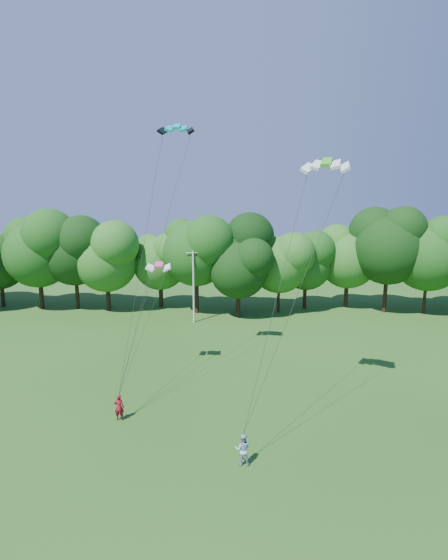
{
  "coord_description": "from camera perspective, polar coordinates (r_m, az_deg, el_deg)",
  "views": [
    {
      "loc": [
        2.69,
        -16.88,
        14.18
      ],
      "look_at": [
        2.13,
        13.0,
        8.41
      ],
      "focal_mm": 28.0,
      "sensor_mm": 36.0,
      "label": 1
    }
  ],
  "objects": [
    {
      "name": "tree_back_center",
      "position": [
        52.95,
        1.91,
        4.07
      ],
      "size": [
        8.65,
        8.65,
        12.59
      ],
      "color": "#311D13",
      "rests_on": "ground"
    },
    {
      "name": "kite_flyer_left",
      "position": [
        29.87,
        -13.54,
        -15.85
      ],
      "size": [
        0.65,
        0.44,
        1.75
      ],
      "primitive_type": "imported",
      "rotation": [
        0.0,
        0.0,
        3.1
      ],
      "color": "maroon",
      "rests_on": "ground"
    },
    {
      "name": "kite_flyer_right",
      "position": [
        25.03,
        2.46,
        -21.2
      ],
      "size": [
        0.89,
        0.71,
        1.74
      ],
      "primitive_type": "imported",
      "rotation": [
        0.0,
        0.0,
        3.08
      ],
      "color": "#A0BCDE",
      "rests_on": "ground"
    },
    {
      "name": "kite_pink",
      "position": [
        34.34,
        -8.54,
        1.98
      ],
      "size": [
        1.98,
        1.03,
        0.38
      ],
      "rotation": [
        0.0,
        0.0,
        0.05
      ],
      "color": "#EB4186",
      "rests_on": "ground"
    },
    {
      "name": "ground",
      "position": [
        22.21,
        -7.01,
        -28.84
      ],
      "size": [
        160.0,
        160.0,
        0.0
      ],
      "primitive_type": "plane",
      "color": "#1E4B14",
      "rests_on": "ground"
    },
    {
      "name": "utility_pole",
      "position": [
        49.16,
        -4.0,
        -0.79
      ],
      "size": [
        1.64,
        0.21,
        8.21
      ],
      "rotation": [
        0.0,
        0.0,
        -0.0
      ],
      "color": "beige",
      "rests_on": "ground"
    },
    {
      "name": "kite_teal",
      "position": [
        34.65,
        -6.23,
        19.31
      ],
      "size": [
        2.64,
        1.22,
        0.58
      ],
      "rotation": [
        0.0,
        0.0,
        -0.02
      ],
      "color": "#05AFAD",
      "rests_on": "ground"
    },
    {
      "name": "kite_green",
      "position": [
        28.23,
        13.24,
        14.77
      ],
      "size": [
        3.1,
        2.2,
        0.66
      ],
      "rotation": [
        0.0,
        0.0,
        -0.37
      ],
      "color": "#39C81E",
      "rests_on": "ground"
    }
  ]
}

